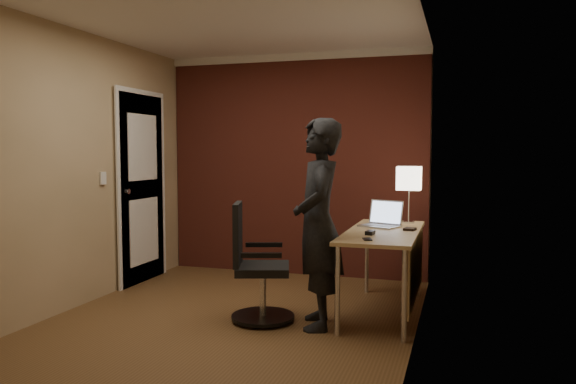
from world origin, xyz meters
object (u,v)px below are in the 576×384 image
(mouse, at_px, (370,233))
(desk, at_px, (392,246))
(desk_lamp, at_px, (409,179))
(phone, at_px, (367,239))
(wallet, at_px, (410,229))
(office_chair, at_px, (255,270))
(laptop, at_px, (383,219))
(person, at_px, (318,223))

(mouse, bearing_deg, desk, 69.82)
(desk_lamp, bearing_deg, phone, -100.64)
(wallet, height_order, office_chair, office_chair)
(laptop, distance_m, wallet, 0.32)
(person, bearing_deg, desk_lamp, 133.28)
(desk_lamp, distance_m, laptop, 0.51)
(mouse, height_order, wallet, mouse)
(desk, height_order, phone, phone)
(laptop, bearing_deg, phone, -90.58)
(wallet, relative_size, office_chair, 0.11)
(laptop, bearing_deg, office_chair, -140.04)
(laptop, xyz_separation_m, phone, (-0.01, -0.81, -0.06))
(office_chair, bearing_deg, mouse, 15.29)
(mouse, bearing_deg, phone, -78.10)
(office_chair, distance_m, person, 0.67)
(mouse, bearing_deg, office_chair, -157.11)
(phone, bearing_deg, person, 155.82)
(desk, distance_m, desk_lamp, 0.80)
(laptop, height_order, person, person)
(desk_lamp, height_order, phone, desk_lamp)
(phone, bearing_deg, office_chair, 160.11)
(office_chair, xyz_separation_m, person, (0.53, 0.02, 0.41))
(phone, distance_m, wallet, 0.67)
(phone, xyz_separation_m, office_chair, (-0.93, 0.02, -0.31))
(phone, distance_m, person, 0.41)
(desk_lamp, bearing_deg, mouse, -105.17)
(desk_lamp, height_order, laptop, desk_lamp)
(laptop, xyz_separation_m, mouse, (-0.03, -0.54, -0.05))
(laptop, relative_size, office_chair, 0.42)
(wallet, bearing_deg, desk_lamp, 96.46)
(phone, bearing_deg, laptop, 70.80)
(desk, relative_size, person, 0.90)
(desk_lamp, bearing_deg, person, -119.46)
(office_chair, bearing_deg, wallet, 26.53)
(desk_lamp, bearing_deg, desk, -98.54)
(desk, relative_size, office_chair, 1.55)
(mouse, bearing_deg, wallet, 58.10)
(phone, bearing_deg, mouse, 75.69)
(desk, bearing_deg, phone, -102.84)
(laptop, height_order, phone, laptop)
(mouse, distance_m, phone, 0.27)
(mouse, distance_m, person, 0.45)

